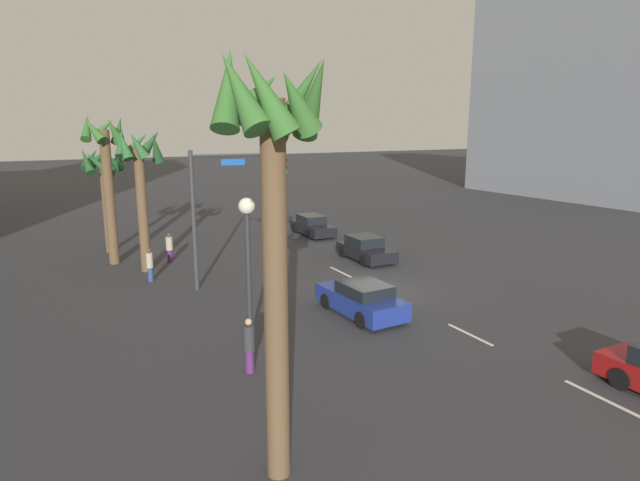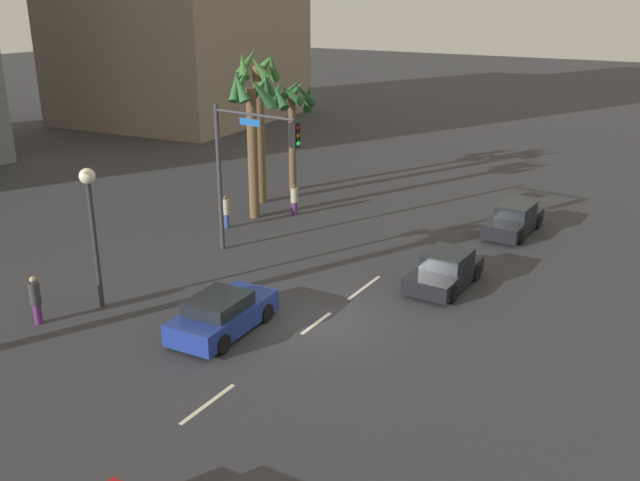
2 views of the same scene
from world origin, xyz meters
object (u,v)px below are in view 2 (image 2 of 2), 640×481
Objects in this scene: palm_tree_2 at (258,100)px; traffic_signal at (244,158)px; streetlamp at (91,209)px; car_2 at (445,271)px; building_2 at (180,27)px; car_3 at (514,220)px; palm_tree_1 at (293,105)px; pedestrian_1 at (36,299)px; car_1 at (223,314)px; palm_tree_3 at (252,112)px; pedestrian_2 at (294,199)px; pedestrian_0 at (226,211)px.

traffic_signal is at bearing -148.77° from palm_tree_2.
car_2 is at bearing -50.47° from streetlamp.
building_2 is at bearing 37.09° from streetlamp.
palm_tree_1 is (1.03, 13.16, 4.29)m from car_3.
palm_tree_2 is (16.07, 2.04, 4.61)m from pedestrian_1.
building_2 is (18.86, 21.98, 2.46)m from palm_tree_2.
car_1 is at bearing -64.21° from pedestrian_1.
car_2 is 0.48× the size of palm_tree_2.
car_3 is at bearing -44.95° from traffic_signal.
palm_tree_3 is at bearing 31.06° from car_1.
palm_tree_3 is (-1.34, 1.50, 4.50)m from pedestrian_2.
pedestrian_2 is (6.01, 1.44, -3.49)m from traffic_signal.
palm_tree_1 is 27.39m from building_2.
palm_tree_3 is at bearing -167.57° from palm_tree_1.
car_1 is 13.21m from pedestrian_2.
pedestrian_1 is (-9.02, 2.24, -3.41)m from traffic_signal.
pedestrian_1 is (-2.82, 5.84, 0.29)m from car_1.
pedestrian_0 reaches higher than car_1.
streetlamp is at bearing -20.77° from pedestrian_1.
car_3 is 14.32m from palm_tree_2.
car_2 is 2.24× the size of pedestrian_1.
car_2 is 13.33m from streetlamp.
palm_tree_3 reaches higher than palm_tree_1.
car_2 is 9.43m from traffic_signal.
car_3 is 0.84× the size of streetlamp.
building_2 is at bearing 47.66° from palm_tree_3.
car_1 is at bearing -148.94° from palm_tree_3.
building_2 is (19.90, 24.81, 7.15)m from pedestrian_2.
car_1 is 2.57× the size of pedestrian_0.
palm_tree_3 reaches higher than car_1.
palm_tree_1 is at bearing 12.43° from palm_tree_3.
traffic_signal is at bearing -11.75° from streetlamp.
traffic_signal reaches higher than car_3.
streetlamp is 13.23m from pedestrian_2.
palm_tree_2 reaches higher than palm_tree_3.
car_2 is 15.99m from palm_tree_1.
car_2 is at bearing -115.01° from pedestrian_2.
traffic_signal is 5.61m from palm_tree_3.
palm_tree_3 reaches higher than pedestrian_2.
pedestrian_1 is (-2.11, 0.80, -2.78)m from streetlamp.
car_1 is 0.52× the size of palm_tree_2.
palm_tree_3 is (13.69, 0.71, 4.42)m from pedestrian_1.
palm_tree_3 is at bearing 110.06° from car_3.
palm_tree_3 is 0.41× the size of building_2.
car_2 is 7.71m from car_3.
palm_tree_1 is 0.78× the size of palm_tree_2.
building_2 is at bearing 34.51° from pedestrian_1.
palm_tree_3 is (-2.38, -1.33, -0.20)m from palm_tree_2.
traffic_signal is 3.90× the size of pedestrian_0.
car_1 is 13.53m from palm_tree_3.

